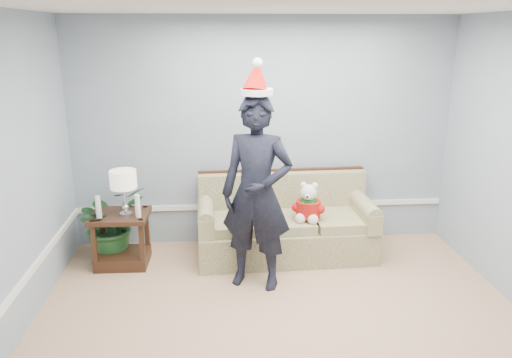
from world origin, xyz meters
The scene contains 10 objects.
room_shell centered at (0.00, 0.00, 1.35)m, with size 4.54×5.04×2.74m.
wainscot_trim centered at (-1.18, 1.18, 0.45)m, with size 4.49×4.99×0.06m.
sofa centered at (0.22, 2.08, 0.33)m, with size 2.01×0.91×0.93m.
side_table centered at (-1.63, 1.93, 0.23)m, with size 0.63×0.54×0.60m.
table_lamp centered at (-1.55, 1.88, 0.99)m, with size 0.28×0.28×0.50m.
candle_pair centered at (-1.61, 1.82, 0.72)m, with size 0.47×0.06×0.25m.
houseplant centered at (-1.78, 2.12, 0.42)m, with size 0.76×0.66×0.85m, color #22582C.
man centered at (-0.17, 1.36, 0.98)m, with size 0.71×0.47×1.96m, color black.
santa_hat centered at (-0.17, 1.38, 2.10)m, with size 0.39×0.42×0.35m.
teddy_bear centered at (0.45, 1.86, 0.65)m, with size 0.34×0.35×0.44m.
Camera 1 is at (-0.55, -3.28, 2.52)m, focal length 35.00 mm.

